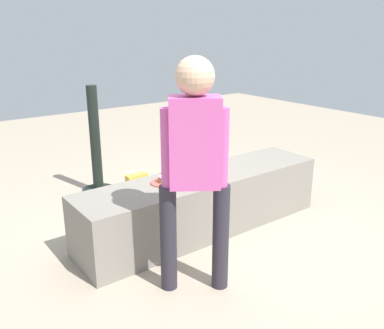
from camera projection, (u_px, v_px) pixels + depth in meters
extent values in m
plane|color=tan|center=(203.00, 229.00, 3.74)|extent=(12.00, 12.00, 0.00)
cube|color=gray|center=(204.00, 203.00, 3.66)|extent=(2.32, 0.55, 0.52)
cylinder|color=#272449|center=(191.00, 178.00, 3.41)|extent=(0.09, 0.25, 0.08)
cylinder|color=#272449|center=(203.00, 175.00, 3.47)|extent=(0.09, 0.25, 0.08)
cube|color=#DF5444|center=(190.00, 157.00, 3.48)|extent=(0.22, 0.15, 0.28)
sphere|color=#DBAD8C|center=(190.00, 131.00, 3.41)|extent=(0.16, 0.16, 0.16)
cylinder|color=#DBAD8C|center=(178.00, 160.00, 3.43)|extent=(0.05, 0.05, 0.21)
cylinder|color=#DBAD8C|center=(201.00, 155.00, 3.54)|extent=(0.05, 0.05, 0.21)
cylinder|color=#29252F|center=(221.00, 237.00, 2.80)|extent=(0.11, 0.11, 0.76)
cylinder|color=#29252F|center=(168.00, 239.00, 2.78)|extent=(0.11, 0.11, 0.76)
cube|color=#CC539E|center=(195.00, 143.00, 2.58)|extent=(0.37, 0.34, 0.58)
sphere|color=#DBAD8C|center=(195.00, 76.00, 2.46)|extent=(0.24, 0.24, 0.24)
cylinder|color=#CC539E|center=(221.00, 150.00, 2.61)|extent=(0.09, 0.09, 0.55)
cylinder|color=#CC539E|center=(168.00, 151.00, 2.59)|extent=(0.09, 0.09, 0.55)
cylinder|color=#E0594C|center=(164.00, 183.00, 3.39)|extent=(0.22, 0.22, 0.01)
cylinder|color=olive|center=(164.00, 179.00, 3.39)|extent=(0.10, 0.10, 0.04)
cylinder|color=pink|center=(164.00, 176.00, 3.38)|extent=(0.10, 0.10, 0.01)
cube|color=silver|center=(171.00, 180.00, 3.42)|extent=(0.11, 0.04, 0.00)
cube|color=gold|center=(137.00, 185.00, 4.42)|extent=(0.24, 0.09, 0.26)
torus|color=white|center=(132.00, 175.00, 4.36)|extent=(0.09, 0.01, 0.09)
torus|color=white|center=(141.00, 173.00, 4.41)|extent=(0.09, 0.01, 0.09)
cylinder|color=black|center=(99.00, 191.00, 4.58)|extent=(0.36, 0.36, 0.04)
cylinder|color=black|center=(95.00, 139.00, 4.39)|extent=(0.11, 0.11, 1.14)
cylinder|color=silver|center=(82.00, 205.00, 4.07)|extent=(0.06, 0.06, 0.15)
cone|color=silver|center=(82.00, 197.00, 4.04)|extent=(0.06, 0.06, 0.03)
cylinder|color=white|center=(81.00, 195.00, 4.04)|extent=(0.03, 0.03, 0.02)
cylinder|color=silver|center=(167.00, 172.00, 4.99)|extent=(0.06, 0.06, 0.16)
cone|color=silver|center=(167.00, 164.00, 4.96)|extent=(0.06, 0.06, 0.03)
cylinder|color=white|center=(167.00, 163.00, 4.95)|extent=(0.03, 0.03, 0.02)
cylinder|color=red|center=(100.00, 217.00, 3.87)|extent=(0.08, 0.08, 0.10)
cube|color=white|center=(229.00, 177.00, 4.84)|extent=(0.33, 0.31, 0.15)
cube|color=black|center=(196.00, 185.00, 4.55)|extent=(0.29, 0.12, 0.18)
torus|color=black|center=(196.00, 177.00, 4.52)|extent=(0.21, 0.01, 0.21)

